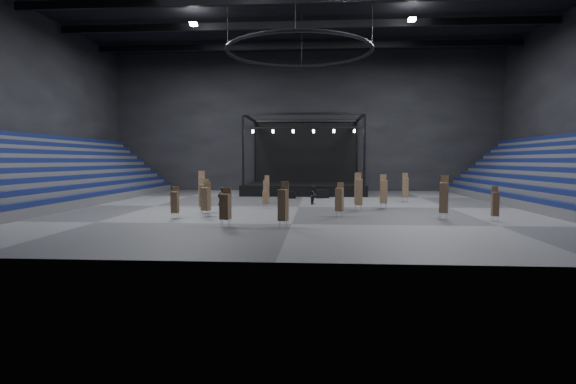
# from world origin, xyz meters

# --- Properties ---
(floor) EXTENTS (50.00, 50.00, 0.00)m
(floor) POSITION_xyz_m (0.00, 0.00, 0.00)
(floor) COLOR #4C4C4F
(floor) RESTS_ON ground
(wall_back) EXTENTS (50.00, 0.20, 18.00)m
(wall_back) POSITION_xyz_m (0.00, 21.00, 9.00)
(wall_back) COLOR black
(wall_back) RESTS_ON ground
(wall_front) EXTENTS (50.00, 0.20, 18.00)m
(wall_front) POSITION_xyz_m (0.00, -21.00, 9.00)
(wall_front) COLOR black
(wall_front) RESTS_ON ground
(wall_left) EXTENTS (0.20, 42.00, 18.00)m
(wall_left) POSITION_xyz_m (-25.00, 0.00, 9.00)
(wall_left) COLOR black
(wall_left) RESTS_ON ground
(bleachers_left) EXTENTS (7.20, 40.00, 6.40)m
(bleachers_left) POSITION_xyz_m (-22.94, 0.00, 1.73)
(bleachers_left) COLOR #4A4A4C
(bleachers_left) RESTS_ON floor
(stage) EXTENTS (14.00, 10.00, 9.20)m
(stage) POSITION_xyz_m (0.00, 16.24, 1.45)
(stage) COLOR black
(stage) RESTS_ON floor
(truss_ring) EXTENTS (12.30, 12.30, 5.15)m
(truss_ring) POSITION_xyz_m (-0.00, 0.00, 13.00)
(truss_ring) COLOR black
(truss_ring) RESTS_ON ceiling
(flight_case_left) EXTENTS (1.24, 0.81, 0.76)m
(flight_case_left) POSITION_xyz_m (-1.29, 8.51, 0.38)
(flight_case_left) COLOR black
(flight_case_left) RESTS_ON floor
(flight_case_mid) EXTENTS (1.45, 1.11, 0.87)m
(flight_case_mid) POSITION_xyz_m (2.08, 9.03, 0.43)
(flight_case_mid) COLOR black
(flight_case_mid) RESTS_ON floor
(flight_case_right) EXTENTS (1.46, 1.08, 0.88)m
(flight_case_right) POSITION_xyz_m (1.79, 9.68, 0.44)
(flight_case_right) COLOR black
(flight_case_right) RESTS_ON floor
(chair_stack_0) EXTENTS (0.43, 0.43, 2.28)m
(chair_stack_0) POSITION_xyz_m (13.07, -8.29, 1.16)
(chair_stack_0) COLOR silver
(chair_stack_0) RESTS_ON floor
(chair_stack_1) EXTENTS (0.48, 0.48, 2.16)m
(chair_stack_1) POSITION_xyz_m (-8.08, -8.23, 1.13)
(chair_stack_1) COLOR silver
(chair_stack_1) RESTS_ON floor
(chair_stack_2) EXTENTS (0.56, 0.56, 2.81)m
(chair_stack_2) POSITION_xyz_m (6.98, -0.94, 1.44)
(chair_stack_2) COLOR silver
(chair_stack_2) RESTS_ON floor
(chair_stack_3) EXTENTS (0.66, 0.66, 2.44)m
(chair_stack_3) POSITION_xyz_m (-6.20, -7.21, 1.29)
(chair_stack_3) COLOR silver
(chair_stack_3) RESTS_ON floor
(chair_stack_4) EXTENTS (0.58, 0.58, 2.77)m
(chair_stack_4) POSITION_xyz_m (9.91, 5.25, 1.43)
(chair_stack_4) COLOR silver
(chair_stack_4) RESTS_ON floor
(chair_stack_5) EXTENTS (0.61, 0.61, 3.00)m
(chair_stack_5) POSITION_xyz_m (4.79, -2.66, 1.52)
(chair_stack_5) COLOR silver
(chair_stack_5) RESTS_ON floor
(chair_stack_6) EXTENTS (0.52, 0.52, 1.72)m
(chair_stack_6) POSITION_xyz_m (-2.67, -1.39, 0.93)
(chair_stack_6) COLOR silver
(chair_stack_6) RESTS_ON floor
(chair_stack_7) EXTENTS (0.64, 0.64, 2.71)m
(chair_stack_7) POSITION_xyz_m (-0.40, -11.99, 1.38)
(chair_stack_7) COLOR silver
(chair_stack_7) RESTS_ON floor
(chair_stack_8) EXTENTS (0.63, 0.63, 2.41)m
(chair_stack_8) POSITION_xyz_m (3.12, -6.72, 1.26)
(chair_stack_8) COLOR silver
(chair_stack_8) RESTS_ON floor
(chair_stack_9) EXTENTS (0.67, 0.67, 3.07)m
(chair_stack_9) POSITION_xyz_m (-8.20, -0.71, 1.56)
(chair_stack_9) COLOR silver
(chair_stack_9) RESTS_ON floor
(chair_stack_10) EXTENTS (0.66, 0.66, 2.33)m
(chair_stack_10) POSITION_xyz_m (-3.84, -11.89, 1.25)
(chair_stack_10) COLOR silver
(chair_stack_10) RESTS_ON floor
(chair_stack_11) EXTENTS (0.72, 0.72, 2.57)m
(chair_stack_11) POSITION_xyz_m (-6.83, -5.18, 1.35)
(chair_stack_11) COLOR silver
(chair_stack_11) RESTS_ON floor
(chair_stack_12) EXTENTS (0.55, 0.55, 2.57)m
(chair_stack_12) POSITION_xyz_m (-3.14, 3.04, 1.31)
(chair_stack_12) COLOR silver
(chair_stack_12) RESTS_ON floor
(chair_stack_13) EXTENTS (0.69, 0.69, 2.95)m
(chair_stack_13) POSITION_xyz_m (10.01, -7.53, 1.50)
(chair_stack_13) COLOR silver
(chair_stack_13) RESTS_ON floor
(man_center) EXTENTS (0.77, 0.54, 1.98)m
(man_center) POSITION_xyz_m (-5.48, -5.13, 0.99)
(man_center) COLOR black
(man_center) RESTS_ON floor
(crew_member) EXTENTS (0.87, 0.98, 1.66)m
(crew_member) POSITION_xyz_m (1.27, 2.12, 0.83)
(crew_member) COLOR black
(crew_member) RESTS_ON floor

